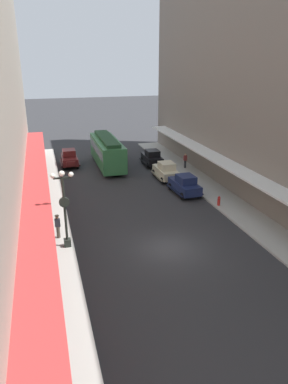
# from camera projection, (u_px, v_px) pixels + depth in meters

# --- Properties ---
(ground_plane) EXTENTS (200.00, 200.00, 0.00)m
(ground_plane) POSITION_uv_depth(u_px,v_px,m) (169.00, 248.00, 23.65)
(ground_plane) COLOR #2D2D30
(sidewalk_left) EXTENTS (3.00, 60.00, 0.15)m
(sidewalk_left) POSITION_uv_depth(u_px,v_px,m) (52.00, 264.00, 21.68)
(sidewalk_left) COLOR #A8A59E
(sidewalk_left) RESTS_ON ground
(sidewalk_right) EXTENTS (3.00, 60.00, 0.15)m
(sidewalk_right) POSITION_uv_depth(u_px,v_px,m) (269.00, 233.00, 25.57)
(sidewalk_right) COLOR #A8A59E
(sidewalk_right) RESTS_ON ground
(parked_car_0) EXTENTS (2.15, 4.26, 1.84)m
(parked_car_0) POSITION_uv_depth(u_px,v_px,m) (166.00, 170.00, 36.88)
(parked_car_0) COLOR beige
(parked_car_0) RESTS_ON ground
(parked_car_1) EXTENTS (2.19, 4.28, 1.84)m
(parked_car_1) POSITION_uv_depth(u_px,v_px,m) (69.00, 158.00, 41.64)
(parked_car_1) COLOR #591919
(parked_car_1) RESTS_ON ground
(parked_car_2) EXTENTS (2.30, 4.32, 1.84)m
(parked_car_2) POSITION_uv_depth(u_px,v_px,m) (185.00, 184.00, 32.82)
(parked_car_2) COLOR #19234C
(parked_car_2) RESTS_ON ground
(parked_car_3) EXTENTS (2.23, 4.29, 1.84)m
(parked_car_3) POSITION_uv_depth(u_px,v_px,m) (152.00, 157.00, 41.81)
(parked_car_3) COLOR black
(parked_car_3) RESTS_ON ground
(streetcar) EXTENTS (2.58, 9.62, 3.46)m
(streetcar) POSITION_uv_depth(u_px,v_px,m) (107.00, 151.00, 40.85)
(streetcar) COLOR #33723F
(streetcar) RESTS_ON ground
(lamp_post_with_clock) EXTENTS (1.42, 0.44, 5.16)m
(lamp_post_with_clock) POSITION_uv_depth(u_px,v_px,m) (64.00, 206.00, 22.64)
(lamp_post_with_clock) COLOR black
(lamp_post_with_clock) RESTS_ON sidewalk_left
(fire_hydrant) EXTENTS (0.24, 0.24, 0.82)m
(fire_hydrant) POSITION_uv_depth(u_px,v_px,m) (219.00, 201.00, 30.02)
(fire_hydrant) COLOR #B21E19
(fire_hydrant) RESTS_ON sidewalk_right
(pedestrian_0) EXTENTS (0.36, 0.28, 1.67)m
(pedestrian_0) POSITION_uv_depth(u_px,v_px,m) (58.00, 226.00, 24.42)
(pedestrian_0) COLOR #4C4238
(pedestrian_0) RESTS_ON sidewalk_left
(pedestrian_1) EXTENTS (0.36, 0.24, 1.64)m
(pedestrian_1) POSITION_uv_depth(u_px,v_px,m) (185.00, 161.00, 40.29)
(pedestrian_1) COLOR #2D2D33
(pedestrian_1) RESTS_ON sidewalk_right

